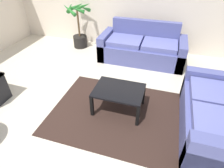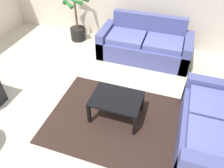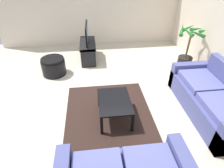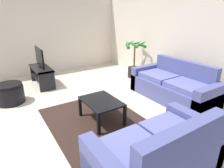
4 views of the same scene
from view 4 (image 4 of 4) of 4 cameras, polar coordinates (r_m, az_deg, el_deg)
ground_plane at (r=4.27m, az=-12.41°, el=-7.30°), size 6.60×6.60×0.00m
wall_back at (r=5.58m, az=17.24°, el=13.43°), size 6.00×0.06×2.70m
wall_left at (r=6.73m, az=-22.88°, el=13.86°), size 0.06×6.00×2.70m
couch_main at (r=4.77m, az=17.81°, el=-0.83°), size 2.03×0.90×0.90m
couch_loveseat at (r=2.61m, az=13.39°, el=-19.86°), size 0.90×1.68×0.90m
tv_stand at (r=5.75m, az=-20.28°, el=2.92°), size 1.10×0.45×0.52m
tv at (r=5.64m, az=-20.84°, el=7.49°), size 0.90×0.10×0.55m
coffee_table at (r=3.61m, az=-3.23°, el=-5.79°), size 0.81×0.59×0.43m
area_rug at (r=3.74m, az=-4.47°, el=-11.11°), size 2.20×1.70×0.01m
potted_palm at (r=6.10m, az=6.68°, el=6.51°), size 0.70×0.75×1.21m
ottoman at (r=4.95m, az=-28.28°, el=-2.53°), size 0.61×0.61×0.46m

